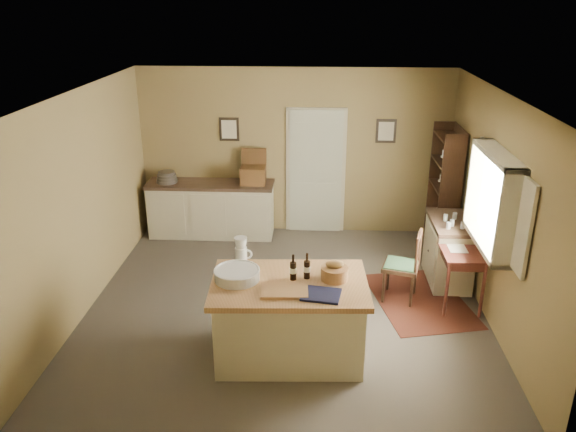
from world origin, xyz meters
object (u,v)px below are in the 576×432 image
(writing_desk, at_px, (460,255))
(work_island, at_px, (288,317))
(desk_chair, at_px, (401,266))
(right_cabinet, at_px, (449,251))
(sideboard, at_px, (212,207))
(shelving_unit, at_px, (447,190))

(writing_desk, bearing_deg, work_island, -148.97)
(desk_chair, bearing_deg, right_cabinet, 52.85)
(writing_desk, bearing_deg, sideboard, 150.35)
(work_island, xyz_separation_m, shelving_unit, (2.26, 2.94, 0.48))
(writing_desk, relative_size, shelving_unit, 0.44)
(right_cabinet, bearing_deg, sideboard, 157.88)
(writing_desk, relative_size, desk_chair, 0.89)
(writing_desk, distance_m, right_cabinet, 0.61)
(sideboard, xyz_separation_m, shelving_unit, (3.69, -0.35, 0.48))
(work_island, distance_m, sideboard, 3.58)
(right_cabinet, distance_m, shelving_unit, 1.21)
(work_island, distance_m, writing_desk, 2.47)
(sideboard, distance_m, right_cabinet, 3.82)
(sideboard, bearing_deg, writing_desk, -29.65)
(work_island, bearing_deg, desk_chair, 40.66)
(right_cabinet, height_order, shelving_unit, shelving_unit)
(work_island, relative_size, desk_chair, 1.81)
(sideboard, height_order, right_cabinet, sideboard)
(shelving_unit, bearing_deg, right_cabinet, -97.89)
(sideboard, distance_m, shelving_unit, 3.74)
(sideboard, relative_size, right_cabinet, 2.07)
(work_island, xyz_separation_m, writing_desk, (2.11, 1.27, 0.18))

